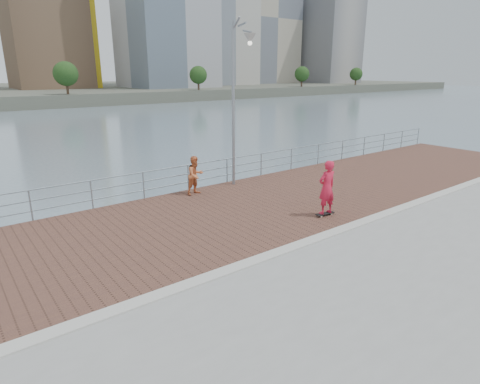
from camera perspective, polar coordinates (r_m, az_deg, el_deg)
water at (r=12.60m, az=5.79°, el=-16.69°), size 400.00×400.00×0.00m
brick_lane at (r=14.22m, az=-3.93°, el=-3.49°), size 40.00×6.80×0.02m
curb at (r=11.60m, az=6.08°, el=-8.31°), size 40.00×0.40×0.06m
guardrail at (r=16.83m, az=-10.42°, el=1.94°), size 39.06×0.06×1.13m
street_lamp at (r=17.09m, az=0.03°, el=16.20°), size 0.49×1.42×6.68m
skateboard at (r=14.55m, az=12.01°, el=-3.03°), size 0.77×0.26×0.09m
skateboarder at (r=14.25m, az=12.25°, el=0.65°), size 0.73×0.52×1.91m
bystander at (r=16.61m, az=-6.36°, el=2.39°), size 0.87×0.73×1.60m
shoreline_trees at (r=86.73m, az=-25.50°, el=14.86°), size 169.44×5.06×6.75m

